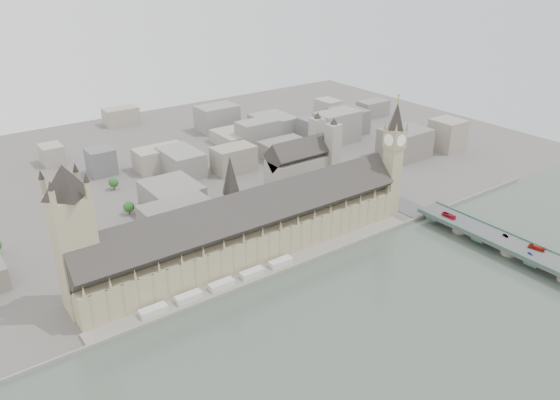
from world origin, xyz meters
TOP-DOWN VIEW (x-y plane):
  - ground at (0.00, 0.00)m, footprint 900.00×900.00m
  - embankment_wall at (0.00, -15.00)m, footprint 600.00×1.50m
  - river_terrace at (0.00, -7.50)m, footprint 270.00×15.00m
  - terrace_tents at (-40.00, -7.00)m, footprint 118.00×7.00m
  - palace_of_westminster at (0.00, 19.70)m, footprint 265.00×40.73m
  - elizabeth_tower at (138.00, 8.00)m, footprint 17.00×17.00m
  - victoria_tower at (-122.00, 26.00)m, footprint 30.00×30.00m
  - central_tower at (-10.00, 26.00)m, footprint 13.00×13.00m
  - westminster_bridge at (162.00, -87.50)m, footprint 25.00×325.00m
  - bridge_parapets at (162.00, -132.00)m, footprint 25.00×235.00m
  - westminster_abbey at (110.92, 95.00)m, footprint 68.00×36.00m
  - city_skyline_inland at (0.00, 245.00)m, footprint 720.00×360.00m
  - park_trees at (-10.00, 60.00)m, footprint 110.00×30.00m
  - red_bus_north at (158.46, -39.99)m, footprint 3.42×12.22m
  - red_bus_south at (167.63, -112.38)m, footprint 5.07×11.83m
  - car_blue at (157.65, -113.61)m, footprint 2.64×4.26m
  - car_silver at (167.12, -87.04)m, footprint 3.00×5.12m
  - car_approach at (168.31, 60.00)m, footprint 2.78×5.47m

SIDE VIEW (x-z plane):
  - ground at x=0.00m, z-range 0.00..0.00m
  - river_terrace at x=0.00m, z-range 0.00..2.00m
  - embankment_wall at x=0.00m, z-range 0.00..3.00m
  - terrace_tents at x=-40.00m, z-range 2.00..6.00m
  - westminster_bridge at x=162.00m, z-range 0.00..10.25m
  - park_trees at x=-10.00m, z-range 0.00..15.00m
  - bridge_parapets at x=162.00m, z-range 10.25..11.40m
  - car_blue at x=157.65m, z-range 10.25..11.60m
  - car_approach at x=168.31m, z-range 10.25..11.77m
  - car_silver at x=167.12m, z-range 10.25..11.85m
  - red_bus_south at x=167.63m, z-range 10.25..13.46m
  - red_bus_north at x=158.46m, z-range 10.25..13.62m
  - city_skyline_inland at x=0.00m, z-range 0.00..38.00m
  - palace_of_westminster at x=0.00m, z-range -5.02..50.43m
  - westminster_abbey at x=110.92m, z-range -6.92..57.08m
  - victoria_tower at x=-122.00m, z-range 5.20..105.20m
  - central_tower at x=-10.00m, z-range 33.92..81.92m
  - elizabeth_tower at x=138.00m, z-range 4.34..111.84m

